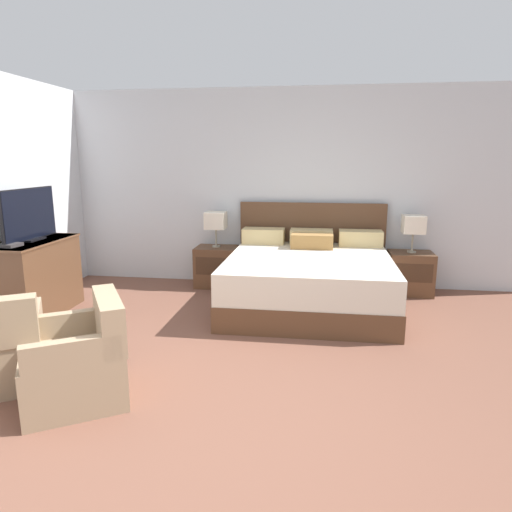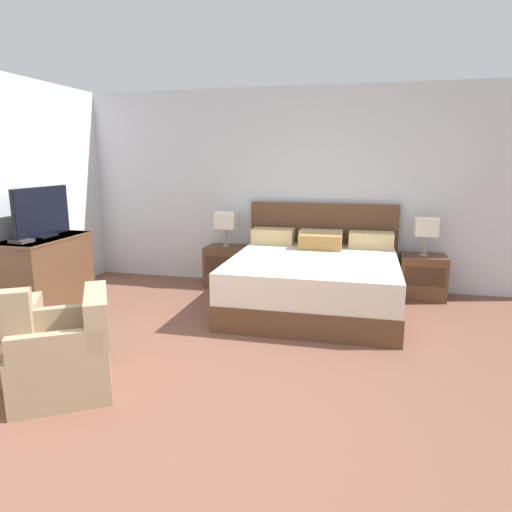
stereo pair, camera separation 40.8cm
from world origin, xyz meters
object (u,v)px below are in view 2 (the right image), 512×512
at_px(book_red_cover, 21,241).
at_px(armchair_companion, 68,355).
at_px(dresser, 46,272).
at_px(nightstand_left, 227,266).
at_px(nightstand_right, 422,277).
at_px(table_lamp_left, 226,220).
at_px(tv, 42,213).
at_px(bed, 314,280).
at_px(table_lamp_right, 426,227).

distance_m(book_red_cover, armchair_companion, 2.05).
bearing_deg(dresser, nightstand_left, 39.41).
bearing_deg(armchair_companion, nightstand_right, 47.25).
bearing_deg(table_lamp_left, tv, -141.16).
height_order(nightstand_right, table_lamp_left, table_lamp_left).
xyz_separation_m(nightstand_left, table_lamp_left, (0.00, 0.00, 0.63)).
xyz_separation_m(table_lamp_left, dresser, (-1.76, -1.45, -0.47)).
distance_m(bed, table_lamp_right, 1.57).
height_order(book_red_cover, armchair_companion, book_red_cover).
xyz_separation_m(dresser, book_red_cover, (0.00, -0.34, 0.43)).
relative_size(nightstand_left, table_lamp_right, 1.15).
distance_m(nightstand_left, nightstand_right, 2.57).
distance_m(nightstand_left, book_red_cover, 2.57).
distance_m(bed, table_lamp_left, 1.57).
relative_size(nightstand_right, armchair_companion, 0.59).
xyz_separation_m(table_lamp_right, armchair_companion, (-2.87, -3.11, -0.63)).
xyz_separation_m(bed, table_lamp_left, (-1.29, 0.70, 0.57)).
height_order(nightstand_right, tv, tv).
bearing_deg(table_lamp_left, dresser, -140.56).
height_order(nightstand_left, armchair_companion, armchair_companion).
bearing_deg(nightstand_left, nightstand_right, 0.00).
relative_size(bed, nightstand_right, 3.58).
bearing_deg(table_lamp_left, nightstand_right, -0.03).
relative_size(table_lamp_left, table_lamp_right, 1.00).
height_order(table_lamp_left, table_lamp_right, same).
height_order(nightstand_right, armchair_companion, armchair_companion).
bearing_deg(tv, bed, 13.19).
xyz_separation_m(nightstand_left, table_lamp_right, (2.57, 0.00, 0.63)).
distance_m(nightstand_left, table_lamp_left, 0.63).
xyz_separation_m(nightstand_right, book_red_cover, (-4.33, -1.78, 0.59)).
distance_m(table_lamp_right, book_red_cover, 4.68).
distance_m(table_lamp_left, book_red_cover, 2.50).
height_order(bed, tv, tv).
bearing_deg(table_lamp_right, tv, -161.92).
bearing_deg(table_lamp_left, armchair_companion, -95.52).
height_order(bed, dresser, bed).
distance_m(table_lamp_right, armchair_companion, 4.28).
distance_m(table_lamp_right, dresser, 4.59).
xyz_separation_m(tv, armchair_companion, (1.45, -1.70, -0.84)).
relative_size(nightstand_left, nightstand_right, 1.00).
relative_size(nightstand_left, dresser, 0.50).
bearing_deg(dresser, table_lamp_left, 39.44).
relative_size(tv, armchair_companion, 0.95).
bearing_deg(dresser, book_red_cover, -89.53).
distance_m(nightstand_left, table_lamp_right, 2.65).
distance_m(dresser, tv, 0.69).
xyz_separation_m(bed, table_lamp_right, (1.29, 0.70, 0.57)).
height_order(nightstand_right, dresser, dresser).
height_order(bed, nightstand_right, bed).
bearing_deg(dresser, tv, 85.56).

